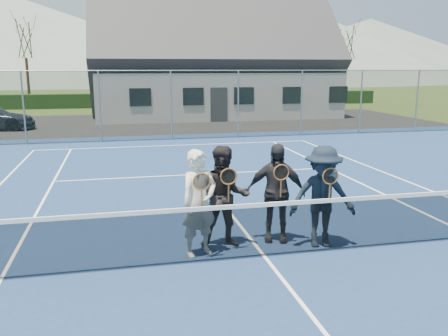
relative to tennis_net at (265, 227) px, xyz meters
The scene contains 18 objects.
ground 20.01m from the tennis_net, 90.00° to the left, with size 220.00×220.00×0.00m, color #2E4217.
court_surface 0.53m from the tennis_net, ahead, with size 30.00×30.00×0.02m, color navy.
tarmac_carpark 20.40m from the tennis_net, 101.31° to the left, with size 40.00×12.00×0.01m, color black.
hedge_row 32.00m from the tennis_net, 90.00° to the left, with size 40.00×1.20×1.10m, color black.
hill_centre 97.64m from the tennis_net, 78.11° to the left, with size 120.00×120.00×22.00m, color #586A60.
hill_east 109.96m from the tennis_net, 59.93° to the left, with size 90.00×90.00×14.00m, color #516159.
court_markings 0.51m from the tennis_net, ahead, with size 11.03×23.83×0.01m.
tennis_net is the anchor object (origin of this frame).
perimeter_fence 13.54m from the tennis_net, 90.00° to the left, with size 30.07×0.07×3.02m.
clubhouse 24.57m from the tennis_net, 80.54° to the left, with size 15.60×8.20×7.70m.
tree_b 34.61m from the tennis_net, 105.26° to the left, with size 3.20×3.20×7.77m.
tree_c 33.48m from the tennis_net, 86.53° to the left, with size 3.20×3.20×7.77m.
tree_d 35.50m from the tennis_net, 70.02° to the left, with size 3.20×3.20×7.77m.
tree_e 37.96m from the tennis_net, 61.39° to the left, with size 3.20×3.20×7.77m.
player_a 1.17m from the tennis_net, 160.60° to the left, with size 0.77×0.65×1.80m.
player_b 0.91m from the tennis_net, 130.34° to the left, with size 0.97×0.81×1.80m.
player_c 0.93m from the tennis_net, 59.92° to the left, with size 1.14×0.75×1.80m.
player_d 1.23m from the tennis_net, 13.90° to the left, with size 1.26×0.85×1.80m.
Camera 1 is at (-2.30, -7.12, 3.13)m, focal length 38.00 mm.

